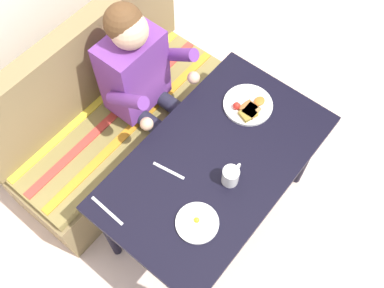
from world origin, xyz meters
name	(u,v)px	position (x,y,z in m)	size (l,w,h in m)	color
ground_plane	(210,213)	(0.00, 0.00, 0.00)	(8.00, 8.00, 0.00)	beige
table	(215,167)	(0.00, 0.00, 0.65)	(1.20, 0.70, 0.73)	black
couch	(115,121)	(0.00, 0.76, 0.33)	(1.44, 0.56, 1.00)	olive
person	(144,81)	(0.13, 0.59, 0.74)	(0.45, 0.61, 1.21)	#6B3389
plate_breakfast	(248,106)	(0.35, 0.06, 0.74)	(0.26, 0.26, 0.05)	white
plate_eggs	(197,223)	(-0.31, -0.13, 0.74)	(0.20, 0.20, 0.04)	white
coffee_mug	(231,176)	(-0.04, -0.12, 0.78)	(0.12, 0.08, 0.10)	white
fork	(169,171)	(-0.19, 0.14, 0.73)	(0.01, 0.17, 0.01)	silver
knife	(107,211)	(-0.52, 0.23, 0.73)	(0.01, 0.20, 0.01)	silver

